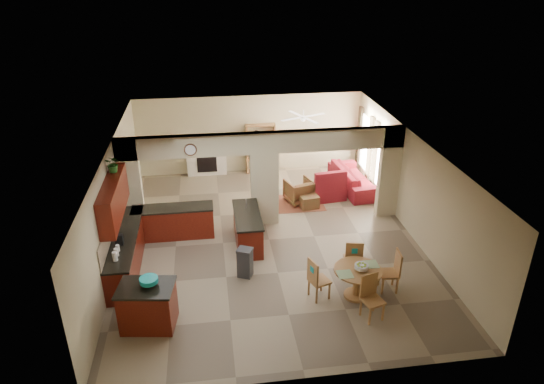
{
  "coord_description": "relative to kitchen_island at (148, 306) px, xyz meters",
  "views": [
    {
      "loc": [
        -1.54,
        -11.47,
        7.01
      ],
      "look_at": [
        0.12,
        0.3,
        1.32
      ],
      "focal_mm": 32.0,
      "sensor_mm": 36.0,
      "label": 1
    }
  ],
  "objects": [
    {
      "name": "ceiling_fan",
      "position": [
        4.48,
        6.1,
        2.06
      ],
      "size": [
        1.0,
        1.0,
        0.1
      ],
      "primitive_type": "cylinder",
      "color": "white",
      "rests_on": "ceiling"
    },
    {
      "name": "wall_back",
      "position": [
        2.98,
        8.1,
        0.9
      ],
      "size": [
        8.0,
        0.0,
        8.0
      ],
      "primitive_type": "plane",
      "rotation": [
        1.57,
        0.0,
        0.0
      ],
      "color": "tan",
      "rests_on": "floor"
    },
    {
      "name": "kitchen_island",
      "position": [
        0.0,
        0.0,
        0.0
      ],
      "size": [
        1.25,
        0.97,
        0.99
      ],
      "rotation": [
        0.0,
        0.0,
        -0.15
      ],
      "color": "#430C07",
      "rests_on": "floor"
    },
    {
      "name": "plant",
      "position": [
        -0.84,
        2.88,
        2.09
      ],
      "size": [
        0.47,
        0.43,
        0.43
      ],
      "primitive_type": "imported",
      "rotation": [
        0.0,
        0.0,
        -0.31
      ],
      "color": "#175015",
      "rests_on": "upper_cabinets"
    },
    {
      "name": "partition_left_pier",
      "position": [
        -0.72,
        4.1,
        0.9
      ],
      "size": [
        0.6,
        0.25,
        2.8
      ],
      "primitive_type": "cube",
      "color": "tan",
      "rests_on": "floor"
    },
    {
      "name": "fireplace",
      "position": [
        1.38,
        7.93,
        0.12
      ],
      "size": [
        1.6,
        0.35,
        1.2
      ],
      "color": "beige",
      "rests_on": "floor"
    },
    {
      "name": "rug",
      "position": [
        4.18,
        5.2,
        -0.49
      ],
      "size": [
        1.6,
        1.3,
        0.01
      ],
      "primitive_type": "cube",
      "color": "brown",
      "rests_on": "floor"
    },
    {
      "name": "drape_a_left",
      "position": [
        6.91,
        4.8,
        0.7
      ],
      "size": [
        0.1,
        0.28,
        2.3
      ],
      "primitive_type": "cube",
      "color": "#3A1817",
      "rests_on": "wall_right"
    },
    {
      "name": "kitchen_counter",
      "position": [
        -0.28,
        2.85,
        -0.03
      ],
      "size": [
        2.52,
        3.29,
        1.48
      ],
      "color": "#430C07",
      "rests_on": "floor"
    },
    {
      "name": "wall_left",
      "position": [
        -1.02,
        3.1,
        0.9
      ],
      "size": [
        0.0,
        10.0,
        10.0
      ],
      "primitive_type": "plane",
      "rotation": [
        1.57,
        0.0,
        1.57
      ],
      "color": "tan",
      "rests_on": "floor"
    },
    {
      "name": "chair_north",
      "position": [
        4.75,
        1.08,
        0.06
      ],
      "size": [
        0.49,
        0.49,
        1.02
      ],
      "rotation": [
        0.0,
        0.0,
        2.96
      ],
      "color": "#A26238",
      "rests_on": "floor"
    },
    {
      "name": "upper_cabinets",
      "position": [
        -0.84,
        2.3,
        1.42
      ],
      "size": [
        0.35,
        2.4,
        0.9
      ],
      "primitive_type": "cube",
      "color": "#430C07",
      "rests_on": "wall_left"
    },
    {
      "name": "glazed_door",
      "position": [
        6.95,
        6.25,
        0.55
      ],
      "size": [
        0.02,
        0.7,
        2.1
      ],
      "primitive_type": "cube",
      "color": "white",
      "rests_on": "wall_right"
    },
    {
      "name": "floor",
      "position": [
        2.98,
        3.1,
        -0.5
      ],
      "size": [
        10.0,
        10.0,
        0.0
      ],
      "primitive_type": "plane",
      "color": "#817259",
      "rests_on": "ground"
    },
    {
      "name": "window_a",
      "position": [
        6.95,
        5.4,
        0.7
      ],
      "size": [
        0.02,
        0.9,
        1.9
      ],
      "primitive_type": "cube",
      "color": "white",
      "rests_on": "wall_right"
    },
    {
      "name": "fruit_bowl",
      "position": [
        4.68,
        0.29,
        0.33
      ],
      "size": [
        0.31,
        0.31,
        0.17
      ],
      "primitive_type": "cylinder",
      "color": "#77A423",
      "rests_on": "dining_table"
    },
    {
      "name": "partition_right_pier",
      "position": [
        6.68,
        4.1,
        0.9
      ],
      "size": [
        0.6,
        0.25,
        2.8
      ],
      "primitive_type": "cube",
      "color": "tan",
      "rests_on": "floor"
    },
    {
      "name": "ceiling",
      "position": [
        2.98,
        3.1,
        2.3
      ],
      "size": [
        10.0,
        10.0,
        0.0
      ],
      "primitive_type": "plane",
      "rotation": [
        3.14,
        0.0,
        0.0
      ],
      "color": "white",
      "rests_on": "wall_back"
    },
    {
      "name": "partition_center_pier",
      "position": [
        2.98,
        4.1,
        0.6
      ],
      "size": [
        0.8,
        0.25,
        2.2
      ],
      "primitive_type": "cube",
      "color": "tan",
      "rests_on": "floor"
    },
    {
      "name": "trash_can",
      "position": [
        2.17,
        1.49,
        -0.14
      ],
      "size": [
        0.42,
        0.39,
        0.7
      ],
      "primitive_type": "cube",
      "rotation": [
        0.0,
        0.0,
        -0.43
      ],
      "color": "#2B2B2D",
      "rests_on": "floor"
    },
    {
      "name": "sofa",
      "position": [
        6.28,
        6.05,
        -0.13
      ],
      "size": [
        2.62,
        1.23,
        0.74
      ],
      "primitive_type": "imported",
      "rotation": [
        0.0,
        0.0,
        1.66
      ],
      "color": "maroon",
      "rests_on": "floor"
    },
    {
      "name": "wall_clock",
      "position": [
        0.98,
        3.95,
        1.95
      ],
      "size": [
        0.34,
        0.03,
        0.34
      ],
      "primitive_type": "cylinder",
      "rotation": [
        1.57,
        0.0,
        0.0
      ],
      "color": "#502B1A",
      "rests_on": "partition_header"
    },
    {
      "name": "drape_b_left",
      "position": [
        6.91,
        6.5,
        0.7
      ],
      "size": [
        0.1,
        0.28,
        2.3
      ],
      "primitive_type": "cube",
      "color": "#3A1817",
      "rests_on": "wall_right"
    },
    {
      "name": "wall_right",
      "position": [
        6.98,
        3.1,
        0.9
      ],
      "size": [
        0.0,
        10.0,
        10.0
      ],
      "primitive_type": "plane",
      "rotation": [
        1.57,
        0.0,
        -1.57
      ],
      "color": "tan",
      "rests_on": "floor"
    },
    {
      "name": "wall_front",
      "position": [
        2.98,
        -1.9,
        0.9
      ],
      "size": [
        8.0,
        0.0,
        8.0
      ],
      "primitive_type": "plane",
      "rotation": [
        -1.57,
        0.0,
        0.0
      ],
      "color": "tan",
      "rests_on": "floor"
    },
    {
      "name": "ottoman",
      "position": [
        4.47,
        4.91,
        -0.3
      ],
      "size": [
        0.63,
        0.63,
        0.4
      ],
      "primitive_type": "cube",
      "rotation": [
        0.0,
        0.0,
        0.15
      ],
      "color": "maroon",
      "rests_on": "floor"
    },
    {
      "name": "dining_table",
      "position": [
        4.62,
        0.33,
        -0.0
      ],
      "size": [
        1.09,
        1.09,
        0.74
      ],
      "color": "#A26238",
      "rests_on": "floor"
    },
    {
      "name": "drape_a_right",
      "position": [
        6.91,
        6.0,
        0.7
      ],
      "size": [
        0.1,
        0.28,
        2.3
      ],
      "primitive_type": "cube",
      "color": "#3A1817",
      "rests_on": "wall_right"
    },
    {
      "name": "window_b",
      "position": [
        6.95,
        7.1,
        0.7
      ],
      "size": [
        0.02,
        0.9,
        1.9
      ],
      "primitive_type": "cube",
      "color": "white",
      "rests_on": "wall_right"
    },
    {
      "name": "teal_bowl",
      "position": [
        0.08,
        0.04,
        0.58
      ],
      "size": [
        0.38,
        0.38,
        0.18
      ],
      "primitive_type": "cylinder",
      "color": "teal",
      "rests_on": "kitchen_island"
    },
    {
      "name": "shelving_unit",
      "position": [
        3.33,
        7.92,
        0.4
      ],
      "size": [
        1.0,
        0.32,
        1.8
      ],
      "primitive_type": "cube",
      "color": "#A26238",
      "rests_on": "floor"
    },
    {
      "name": "chair_east",
      "position": [
        5.51,
        0.47,
        0.06
      ],
      "size": [
        0.45,
        0.45,
        1.02
      ],
      "rotation": [
        0.0,
        0.0,
        4.63
      ],
      "color": "#A26238",
      "rests_on": "floor"
    },
    {
      "name": "chaise",
      "position": [
        5.21,
        5.47,
        -0.29
      ],
      "size": [
        1.13,
        0.97,
        0.41
      ],
      "primitive_type": "cube",
      "rotation": [
        0.0,
        0.0,
        0.12
      ],
      "color": "maroon",
      "rests_on": "floor"
    },
    {
      "name": "chair_west",
      "position": [
        3.69,
        0.4,
        0.06
      ],
      "size": [
        0.53,
        0.53,
        1.02
      ],
      "rotation": [
        0.0,
        0.0,
        1.91
      ],
      "color": "#A26238",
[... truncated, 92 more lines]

